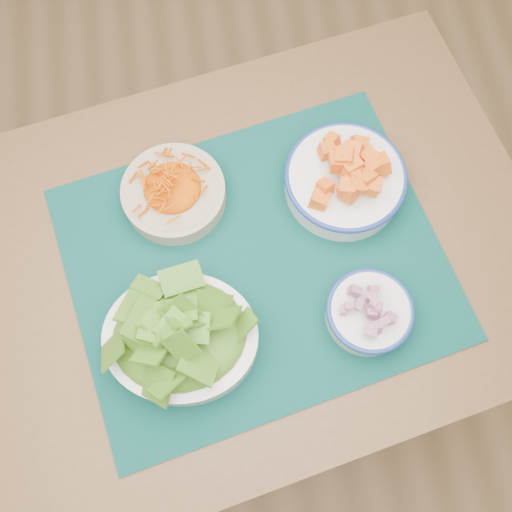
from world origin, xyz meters
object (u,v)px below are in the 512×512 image
(placemat, at_px, (256,262))
(squash_bowl, at_px, (346,175))
(lettuce_bowl, at_px, (179,335))
(onion_bowl, at_px, (369,312))
(carrot_bowl, at_px, (173,191))
(table, at_px, (225,280))

(placemat, distance_m, squash_bowl, 0.21)
(squash_bowl, distance_m, lettuce_bowl, 0.37)
(onion_bowl, bearing_deg, squash_bowl, 88.13)
(placemat, xyz_separation_m, carrot_bowl, (-0.12, 0.13, 0.03))
(placemat, relative_size, carrot_bowl, 3.28)
(placemat, distance_m, carrot_bowl, 0.18)
(carrot_bowl, height_order, onion_bowl, same)
(table, relative_size, onion_bowl, 7.04)
(placemat, relative_size, onion_bowl, 3.53)
(squash_bowl, xyz_separation_m, onion_bowl, (-0.01, -0.23, -0.02))
(squash_bowl, relative_size, onion_bowl, 1.26)
(placemat, bearing_deg, onion_bowl, -47.52)
(placemat, height_order, carrot_bowl, carrot_bowl)
(onion_bowl, bearing_deg, placemat, 143.73)
(placemat, height_order, lettuce_bowl, lettuce_bowl)
(table, bearing_deg, onion_bowl, -41.79)
(carrot_bowl, bearing_deg, onion_bowl, -41.94)
(squash_bowl, height_order, onion_bowl, squash_bowl)
(table, height_order, squash_bowl, squash_bowl)
(table, height_order, lettuce_bowl, lettuce_bowl)
(table, xyz_separation_m, lettuce_bowl, (-0.08, -0.13, 0.17))
(carrot_bowl, height_order, lettuce_bowl, lettuce_bowl)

